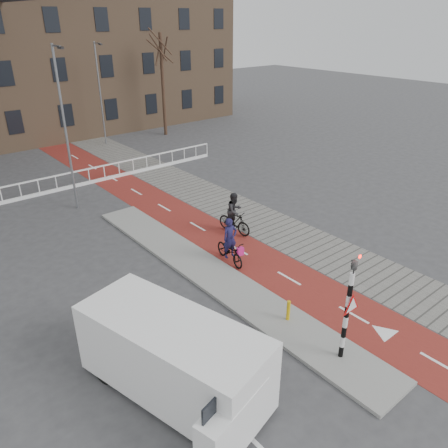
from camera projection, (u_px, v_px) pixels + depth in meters
ground at (302, 319)px, 14.77m from camera, size 120.00×120.00×0.00m
bike_lane at (175, 214)px, 22.59m from camera, size 2.50×60.00×0.01m
sidewalk at (217, 200)px, 24.20m from camera, size 3.00×60.00×0.01m
curb_island at (213, 275)px, 17.13m from camera, size 1.80×16.00×0.12m
traffic_signal at (349, 305)px, 12.16m from camera, size 0.80×0.80×3.68m
bollard at (288, 310)px, 14.39m from camera, size 0.12×0.12×0.72m
cyclist_near at (230, 248)px, 17.90m from camera, size 0.92×1.95×1.95m
cyclist_far at (234, 217)px, 20.26m from camera, size 0.94×1.92×1.99m
van at (173, 356)px, 11.45m from camera, size 3.33×5.61×2.26m
railing at (2, 199)px, 23.59m from camera, size 28.00×0.10×0.99m
tree_right at (163, 86)px, 35.90m from camera, size 0.27×0.27×8.08m
streetlight_near at (66, 132)px, 21.51m from camera, size 0.12×0.12×8.15m
streetlight_right at (100, 95)px, 33.30m from camera, size 0.12×0.12×7.58m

